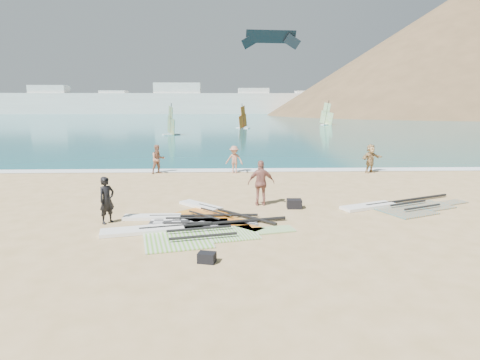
{
  "coord_description": "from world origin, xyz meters",
  "views": [
    {
      "loc": [
        -0.87,
        -12.74,
        4.22
      ],
      "look_at": [
        -0.3,
        4.0,
        1.0
      ],
      "focal_mm": 30.0,
      "sensor_mm": 36.0,
      "label": 1
    }
  ],
  "objects_px": {
    "gear_bag_far": "(207,258)",
    "beachgoer_right": "(370,158)",
    "rig_red": "(210,212)",
    "beachgoer_mid": "(234,160)",
    "rig_green": "(184,232)",
    "beachgoer_left": "(158,159)",
    "rig_orange": "(398,206)",
    "person_wetsuit": "(107,200)",
    "gear_bag_near": "(294,204)",
    "rig_grey": "(178,220)",
    "beachgoer_back": "(261,183)"
  },
  "relations": [
    {
      "from": "gear_bag_far",
      "to": "beachgoer_right",
      "type": "xyz_separation_m",
      "value": [
        9.38,
        13.87,
        0.75
      ]
    },
    {
      "from": "beachgoer_right",
      "to": "beachgoer_mid",
      "type": "bearing_deg",
      "value": 150.96
    },
    {
      "from": "rig_orange",
      "to": "beachgoer_right",
      "type": "distance_m",
      "value": 8.58
    },
    {
      "from": "rig_green",
      "to": "beachgoer_back",
      "type": "distance_m",
      "value": 4.74
    },
    {
      "from": "gear_bag_far",
      "to": "beachgoer_back",
      "type": "xyz_separation_m",
      "value": [
        1.98,
        6.11,
        0.81
      ]
    },
    {
      "from": "rig_orange",
      "to": "person_wetsuit",
      "type": "distance_m",
      "value": 11.46
    },
    {
      "from": "gear_bag_far",
      "to": "rig_green",
      "type": "bearing_deg",
      "value": 109.7
    },
    {
      "from": "gear_bag_near",
      "to": "beachgoer_right",
      "type": "height_order",
      "value": "beachgoer_right"
    },
    {
      "from": "person_wetsuit",
      "to": "beachgoer_right",
      "type": "bearing_deg",
      "value": -15.02
    },
    {
      "from": "gear_bag_near",
      "to": "rig_orange",
      "type": "bearing_deg",
      "value": -0.47
    },
    {
      "from": "beachgoer_mid",
      "to": "beachgoer_left",
      "type": "bearing_deg",
      "value": -162.53
    },
    {
      "from": "gear_bag_far",
      "to": "beachgoer_right",
      "type": "distance_m",
      "value": 16.76
    },
    {
      "from": "gear_bag_near",
      "to": "beachgoer_mid",
      "type": "xyz_separation_m",
      "value": [
        -2.28,
        8.48,
        0.65
      ]
    },
    {
      "from": "beachgoer_left",
      "to": "beachgoer_mid",
      "type": "xyz_separation_m",
      "value": [
        4.63,
        0.0,
        -0.04
      ]
    },
    {
      "from": "person_wetsuit",
      "to": "beachgoer_right",
      "type": "xyz_separation_m",
      "value": [
        13.08,
        10.13,
        0.04
      ]
    },
    {
      "from": "rig_grey",
      "to": "beachgoer_left",
      "type": "height_order",
      "value": "beachgoer_left"
    },
    {
      "from": "rig_orange",
      "to": "rig_green",
      "type": "bearing_deg",
      "value": 176.73
    },
    {
      "from": "rig_grey",
      "to": "beachgoer_left",
      "type": "distance_m",
      "value": 10.53
    },
    {
      "from": "rig_green",
      "to": "beachgoer_mid",
      "type": "bearing_deg",
      "value": 67.29
    },
    {
      "from": "gear_bag_far",
      "to": "beachgoer_right",
      "type": "height_order",
      "value": "beachgoer_right"
    },
    {
      "from": "gear_bag_near",
      "to": "person_wetsuit",
      "type": "relative_size",
      "value": 0.35
    },
    {
      "from": "beachgoer_mid",
      "to": "beachgoer_back",
      "type": "height_order",
      "value": "beachgoer_back"
    },
    {
      "from": "person_wetsuit",
      "to": "beachgoer_back",
      "type": "height_order",
      "value": "beachgoer_back"
    },
    {
      "from": "rig_red",
      "to": "beachgoer_right",
      "type": "distance_m",
      "value": 13.12
    },
    {
      "from": "beachgoer_left",
      "to": "beachgoer_mid",
      "type": "distance_m",
      "value": 4.63
    },
    {
      "from": "rig_orange",
      "to": "gear_bag_far",
      "type": "xyz_separation_m",
      "value": [
        -7.59,
        -5.52,
        0.09
      ]
    },
    {
      "from": "rig_green",
      "to": "beachgoer_back",
      "type": "relative_size",
      "value": 3.44
    },
    {
      "from": "rig_green",
      "to": "rig_red",
      "type": "xyz_separation_m",
      "value": [
        0.75,
        2.41,
        -0.0
      ]
    },
    {
      "from": "rig_green",
      "to": "beachgoer_back",
      "type": "height_order",
      "value": "beachgoer_back"
    },
    {
      "from": "beachgoer_left",
      "to": "beachgoer_back",
      "type": "distance_m",
      "value": 9.7
    },
    {
      "from": "rig_grey",
      "to": "beachgoer_mid",
      "type": "distance_m",
      "value": 10.5
    },
    {
      "from": "gear_bag_near",
      "to": "rig_red",
      "type": "bearing_deg",
      "value": -168.37
    },
    {
      "from": "rig_red",
      "to": "beachgoer_left",
      "type": "relative_size",
      "value": 2.48
    },
    {
      "from": "rig_orange",
      "to": "beachgoer_back",
      "type": "bearing_deg",
      "value": 150.74
    },
    {
      "from": "rig_red",
      "to": "beachgoer_mid",
      "type": "relative_size",
      "value": 2.6
    },
    {
      "from": "gear_bag_near",
      "to": "gear_bag_far",
      "type": "distance_m",
      "value": 6.46
    },
    {
      "from": "rig_grey",
      "to": "rig_green",
      "type": "height_order",
      "value": "rig_green"
    },
    {
      "from": "person_wetsuit",
      "to": "beachgoer_mid",
      "type": "distance_m",
      "value": 11.33
    },
    {
      "from": "gear_bag_near",
      "to": "beachgoer_back",
      "type": "bearing_deg",
      "value": 157.01
    },
    {
      "from": "beachgoer_right",
      "to": "beachgoer_left",
      "type": "bearing_deg",
      "value": 151.37
    },
    {
      "from": "beachgoer_left",
      "to": "rig_orange",
      "type": "bearing_deg",
      "value": -64.97
    },
    {
      "from": "rig_grey",
      "to": "rig_red",
      "type": "distance_m",
      "value": 1.53
    },
    {
      "from": "beachgoer_back",
      "to": "beachgoer_left",
      "type": "bearing_deg",
      "value": -55.69
    },
    {
      "from": "gear_bag_near",
      "to": "gear_bag_far",
      "type": "bearing_deg",
      "value": -120.66
    },
    {
      "from": "gear_bag_far",
      "to": "person_wetsuit",
      "type": "height_order",
      "value": "person_wetsuit"
    },
    {
      "from": "rig_red",
      "to": "rig_green",
      "type": "bearing_deg",
      "value": -63.01
    },
    {
      "from": "rig_red",
      "to": "beachgoer_mid",
      "type": "height_order",
      "value": "beachgoer_mid"
    },
    {
      "from": "rig_green",
      "to": "gear_bag_near",
      "type": "relative_size",
      "value": 11.12
    },
    {
      "from": "rig_orange",
      "to": "beachgoer_mid",
      "type": "distance_m",
      "value": 10.78
    },
    {
      "from": "rig_grey",
      "to": "rig_orange",
      "type": "xyz_separation_m",
      "value": [
        8.83,
        1.71,
        0.0
      ]
    }
  ]
}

